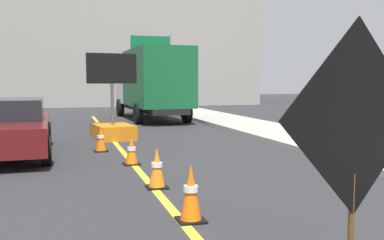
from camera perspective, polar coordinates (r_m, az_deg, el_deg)
lane_center_stripe at (r=6.13m, az=-1.90°, el=-12.17°), size 0.14×36.00×0.01m
roadwork_sign at (r=3.89m, az=20.14°, el=-0.31°), size 1.59×0.40×2.33m
arrow_board_trailer at (r=14.39m, az=-10.15°, el=-0.44°), size 1.60×1.94×2.70m
box_truck at (r=21.17m, az=-5.13°, el=4.85°), size 2.69×7.29×3.28m
pickup_car at (r=11.81m, az=-22.78°, el=-0.84°), size 2.22×5.01×1.38m
highway_guide_sign at (r=29.72m, az=-4.19°, el=8.03°), size 2.79×0.18×5.00m
far_building_block at (r=36.82m, az=-8.49°, el=10.27°), size 19.97×8.23×10.55m
traffic_cone_near_sign at (r=5.81m, az=-0.16°, el=-9.35°), size 0.36×0.36×0.76m
traffic_cone_mid_lane at (r=7.62m, az=-4.52°, el=-6.15°), size 0.36×0.36×0.70m
traffic_cone_far_lane at (r=9.80m, az=-7.77°, el=-3.96°), size 0.36×0.36×0.61m
traffic_cone_curbside at (r=11.76m, az=-11.62°, el=-2.38°), size 0.36×0.36×0.68m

